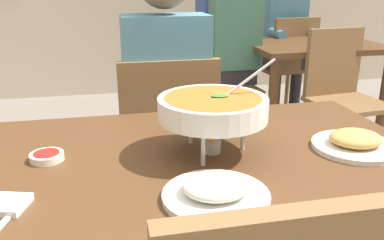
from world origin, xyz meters
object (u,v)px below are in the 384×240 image
dining_table_far (311,60)px  rice_plate (216,191)px  dining_table_main (203,190)px  sauce_dish (47,156)px  patron_bg_middle (216,36)px  curry_bowl (213,108)px  diner_main (165,89)px  chair_diner_main (167,141)px  chair_bg_corner (341,89)px  patron_bg_right (233,44)px  appetizer_plate (355,142)px  patron_bg_left (285,34)px  chair_bg_right (221,76)px  chair_bg_left (288,62)px  chair_bg_middle (219,62)px

dining_table_far → rice_plate: bearing=-122.4°
dining_table_main → sauce_dish: sauce_dish is taller
patron_bg_middle → curry_bowl: bearing=-105.4°
diner_main → sauce_dish: diner_main is taller
chair_diner_main → curry_bowl: bearing=-87.7°
chair_bg_corner → patron_bg_middle: patron_bg_middle is taller
curry_bowl → dining_table_far: bearing=55.4°
dining_table_far → patron_bg_right: size_ratio=0.76×
rice_plate → appetizer_plate: same height
chair_bg_corner → patron_bg_left: size_ratio=0.69×
chair_bg_corner → patron_bg_right: 0.85m
dining_table_far → chair_bg_corner: 0.52m
patron_bg_middle → chair_diner_main: bearing=-112.0°
patron_bg_middle → patron_bg_left: bearing=3.0°
dining_table_main → chair_bg_right: bearing=72.5°
sauce_dish → chair_bg_corner: (1.70, 1.31, -0.25)m
dining_table_main → chair_bg_left: chair_bg_left is taller
patron_bg_middle → chair_bg_left: bearing=-4.2°
dining_table_main → patron_bg_middle: patron_bg_middle is taller
dining_table_main → chair_bg_corner: chair_bg_corner is taller
dining_table_far → patron_bg_right: 0.63m
chair_diner_main → chair_bg_right: (0.61, 1.22, 0.00)m
chair_bg_left → dining_table_main: bearing=-120.0°
chair_bg_right → rice_plate: bearing=-106.4°
chair_bg_corner → patron_bg_middle: size_ratio=0.69×
patron_bg_middle → patron_bg_right: (0.02, -0.44, 0.00)m
dining_table_main → chair_diner_main: (-0.00, 0.69, -0.12)m
sauce_dish → chair_bg_corner: chair_bg_corner is taller
rice_plate → chair_bg_right: bearing=73.6°
curry_bowl → chair_bg_middle: size_ratio=0.37×
chair_bg_right → chair_bg_corner: size_ratio=1.00×
chair_bg_left → patron_bg_middle: 0.70m
rice_plate → patron_bg_right: bearing=71.5°
dining_table_main → patron_bg_right: size_ratio=0.97×
chair_diner_main → curry_bowl: curry_bowl is taller
chair_diner_main → chair_bg_corner: same height
patron_bg_middle → patron_bg_right: size_ratio=1.00×
curry_bowl → chair_bg_left: curry_bowl is taller
chair_diner_main → patron_bg_right: bearing=60.7°
chair_bg_right → patron_bg_right: patron_bg_right is taller
rice_plate → patron_bg_left: (1.37, 2.65, -0.02)m
chair_diner_main → patron_bg_right: 1.45m
dining_table_main → appetizer_plate: appetizer_plate is taller
patron_bg_middle → patron_bg_right: 0.44m
diner_main → appetizer_plate: bearing=-60.9°
appetizer_plate → chair_bg_left: size_ratio=0.27×
dining_table_far → patron_bg_right: patron_bg_right is taller
chair_bg_middle → diner_main: bearing=-113.3°
chair_diner_main → chair_bg_middle: (0.73, 1.73, 0.00)m
dining_table_main → rice_plate: (-0.03, -0.24, 0.13)m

